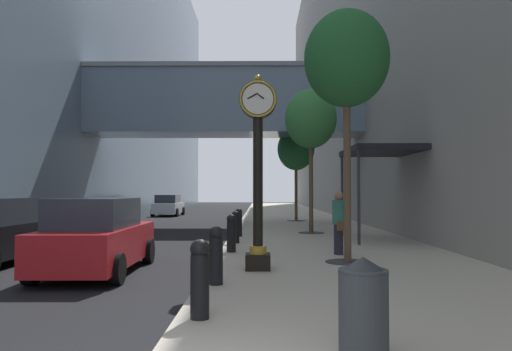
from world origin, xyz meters
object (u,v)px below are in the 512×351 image
street_tree_mid_far (296,149)px  car_red_mid (97,237)px  bollard_second (216,254)px  bollard_fourth (231,232)px  street_tree_mid_near (311,120)px  pedestrian_walking (339,221)px  trash_bin (363,306)px  car_white_far (168,206)px  bollard_fifth (236,226)px  bollard_sixth (239,222)px  street_clock (258,162)px  street_tree_near (347,60)px  bollard_nearest (200,277)px

street_tree_mid_far → car_red_mid: size_ratio=1.27×
bollard_second → bollard_fourth: bearing=90.0°
bollard_fourth → street_tree_mid_near: (2.98, 6.44, 4.22)m
car_red_mid → street_tree_mid_far: bearing=71.6°
pedestrian_walking → car_red_mid: size_ratio=0.40×
trash_bin → street_tree_mid_near: bearing=86.0°
bollard_second → car_white_far: (-6.27, 28.39, 0.08)m
bollard_fifth → car_red_mid: (-2.93, -5.26, 0.12)m
street_tree_mid_near → bollard_sixth: bearing=-152.2°
street_clock → street_tree_near: bearing=27.1°
street_tree_mid_near → trash_bin: (-1.07, -15.29, -4.25)m
bollard_second → street_tree_mid_far: street_tree_mid_far is taller
street_tree_near → street_tree_mid_far: bearing=90.0°
bollard_second → car_white_far: bearing=102.5°
bollard_fourth → car_red_mid: 4.07m
trash_bin → car_white_far: (-8.17, 32.36, 0.11)m
bollard_fourth → bollard_sixth: (0.00, 4.87, 0.00)m
bollard_sixth → car_red_mid: (-2.93, -7.69, 0.12)m
street_tree_near → street_tree_mid_near: bearing=90.0°
bollard_second → street_clock: bearing=65.9°
bollard_fourth → bollard_sixth: bearing=90.0°
trash_bin → pedestrian_walking: size_ratio=0.60×
trash_bin → pedestrian_walking: pedestrian_walking is taller
bollard_fifth → trash_bin: bearing=-80.4°
street_clock → bollard_nearest: (-0.78, -4.17, -1.83)m
bollard_fifth → bollard_nearest: bearing=-90.0°
trash_bin → car_red_mid: 7.72m
bollard_second → pedestrian_walking: 5.29m
bollard_second → bollard_sixth: size_ratio=1.00×
trash_bin → car_white_far: car_white_far is taller
bollard_sixth → street_tree_mid_near: (2.98, 1.57, 4.22)m
bollard_fifth → street_tree_mid_near: 6.53m
bollard_sixth → pedestrian_walking: pedestrian_walking is taller
street_tree_mid_far → trash_bin: (-1.07, -23.74, -3.71)m
bollard_nearest → bollard_fourth: size_ratio=1.00×
bollard_sixth → trash_bin: bearing=-82.1°
trash_bin → street_tree_mid_far: bearing=87.4°
street_clock → street_tree_mid_far: street_tree_mid_far is taller
street_clock → bollard_fifth: street_clock is taller
street_tree_near → pedestrian_walking: street_tree_near is taller
bollard_second → pedestrian_walking: bearing=55.4°
trash_bin → pedestrian_walking: 8.40m
street_tree_mid_far → pedestrian_walking: (0.02, -15.42, -3.32)m
bollard_nearest → bollard_sixth: (0.00, 12.18, 0.00)m
bollard_fourth → street_tree_near: (2.98, -2.01, 4.43)m
bollard_sixth → street_tree_mid_far: 11.08m
street_clock → bollard_nearest: street_clock is taller
pedestrian_walking → car_red_mid: bearing=-158.8°
bollard_fifth → car_white_far: car_white_far is taller
bollard_second → trash_bin: size_ratio=1.03×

